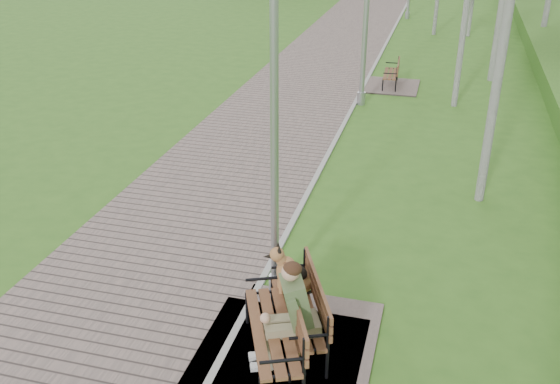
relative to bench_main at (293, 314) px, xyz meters
The scene contains 7 objects.
walkway 17.29m from the bench_main, 98.44° to the left, with size 3.50×67.00×0.04m, color #695A55.
kerb 17.12m from the bench_main, 92.63° to the left, with size 0.10×67.00×0.05m, color #999993.
bench_main is the anchor object (origin of this frame).
bench_second 0.51m from the bench_main, 108.05° to the right, with size 2.05×2.28×1.26m.
bench_third 12.12m from the bench_main, 90.16° to the left, with size 1.59×1.77×0.98m.
lamp_post_near 2.12m from the bench_main, 116.24° to the left, with size 0.18×0.18×4.75m.
lamp_post_second 10.48m from the bench_main, 93.50° to the left, with size 0.23×0.23×5.95m.
Camera 1 is at (2.31, -1.83, 5.32)m, focal length 40.00 mm.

